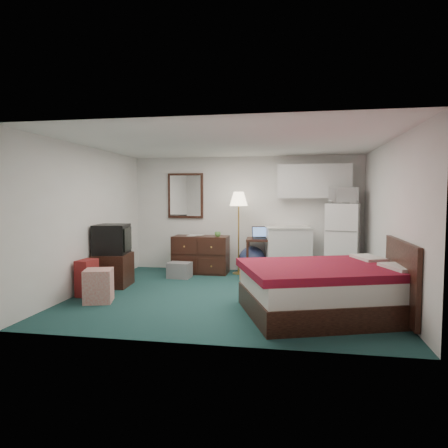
% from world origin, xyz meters
% --- Properties ---
extents(floor, '(5.00, 4.50, 0.01)m').
position_xyz_m(floor, '(0.00, 0.00, 0.00)').
color(floor, '#194040').
rests_on(floor, ground).
extents(ceiling, '(5.00, 4.50, 0.01)m').
position_xyz_m(ceiling, '(0.00, 0.00, 2.50)').
color(ceiling, white).
rests_on(ceiling, walls).
extents(walls, '(5.01, 4.51, 2.50)m').
position_xyz_m(walls, '(0.00, 0.00, 1.25)').
color(walls, white).
rests_on(walls, floor).
extents(mirror, '(0.80, 0.06, 1.00)m').
position_xyz_m(mirror, '(-1.35, 2.22, 1.65)').
color(mirror, white).
rests_on(mirror, walls).
extents(upper_cabinets, '(1.50, 0.35, 0.70)m').
position_xyz_m(upper_cabinets, '(1.45, 2.08, 1.95)').
color(upper_cabinets, silver).
rests_on(upper_cabinets, walls).
extents(headboard, '(0.06, 1.56, 1.00)m').
position_xyz_m(headboard, '(2.46, -0.86, 0.55)').
color(headboard, black).
rests_on(headboard, walls).
extents(dresser, '(1.17, 0.54, 0.80)m').
position_xyz_m(dresser, '(-0.90, 1.77, 0.40)').
color(dresser, black).
rests_on(dresser, floor).
extents(floor_lamp, '(0.45, 0.45, 1.73)m').
position_xyz_m(floor_lamp, '(-0.10, 1.83, 0.87)').
color(floor_lamp, gold).
rests_on(floor_lamp, floor).
extents(desk, '(0.63, 0.63, 0.75)m').
position_xyz_m(desk, '(0.37, 1.88, 0.38)').
color(desk, black).
rests_on(desk, floor).
extents(exercise_ball, '(0.72, 0.72, 0.57)m').
position_xyz_m(exercise_ball, '(0.18, 1.96, 0.29)').
color(exercise_ball, navy).
rests_on(exercise_ball, floor).
extents(kitchen_counter, '(1.00, 0.83, 0.98)m').
position_xyz_m(kitchen_counter, '(0.93, 1.91, 0.49)').
color(kitchen_counter, silver).
rests_on(kitchen_counter, floor).
extents(fridge, '(0.74, 0.74, 1.50)m').
position_xyz_m(fridge, '(2.01, 1.74, 0.75)').
color(fridge, white).
rests_on(fridge, floor).
extents(bed, '(2.55, 2.26, 0.68)m').
position_xyz_m(bed, '(1.48, -0.86, 0.34)').
color(bed, maroon).
rests_on(bed, floor).
extents(tv_stand, '(0.65, 0.70, 0.60)m').
position_xyz_m(tv_stand, '(-2.21, 0.30, 0.30)').
color(tv_stand, black).
rests_on(tv_stand, floor).
extents(suitcase, '(0.26, 0.39, 0.60)m').
position_xyz_m(suitcase, '(-2.31, -0.44, 0.30)').
color(suitcase, maroon).
rests_on(suitcase, floor).
extents(retail_box, '(0.51, 0.51, 0.51)m').
position_xyz_m(retail_box, '(-1.93, -0.78, 0.26)').
color(retail_box, beige).
rests_on(retail_box, floor).
extents(file_bin, '(0.48, 0.38, 0.31)m').
position_xyz_m(file_bin, '(-1.21, 1.21, 0.16)').
color(file_bin, gray).
rests_on(file_bin, floor).
extents(cardboard_box_a, '(0.30, 0.27, 0.22)m').
position_xyz_m(cardboard_box_a, '(0.16, 1.24, 0.11)').
color(cardboard_box_a, tan).
rests_on(cardboard_box_a, floor).
extents(cardboard_box_b, '(0.30, 0.34, 0.29)m').
position_xyz_m(cardboard_box_b, '(0.26, 1.60, 0.14)').
color(cardboard_box_b, tan).
rests_on(cardboard_box_b, floor).
extents(laptop, '(0.40, 0.35, 0.24)m').
position_xyz_m(laptop, '(0.37, 1.82, 0.88)').
color(laptop, black).
rests_on(laptop, desk).
extents(crt_tv, '(0.67, 0.71, 0.53)m').
position_xyz_m(crt_tv, '(-2.22, 0.30, 0.86)').
color(crt_tv, black).
rests_on(crt_tv, tv_stand).
extents(microwave, '(0.60, 0.37, 0.39)m').
position_xyz_m(microwave, '(2.01, 1.77, 1.69)').
color(microwave, white).
rests_on(microwave, fridge).
extents(book_a, '(0.18, 0.04, 0.25)m').
position_xyz_m(book_a, '(-1.16, 1.74, 0.92)').
color(book_a, tan).
rests_on(book_a, dresser).
extents(book_b, '(0.15, 0.06, 0.20)m').
position_xyz_m(book_b, '(-1.01, 1.83, 0.90)').
color(book_b, tan).
rests_on(book_b, dresser).
extents(mug, '(0.16, 0.14, 0.13)m').
position_xyz_m(mug, '(-0.52, 1.68, 0.86)').
color(mug, '#5A9B46').
rests_on(mug, dresser).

